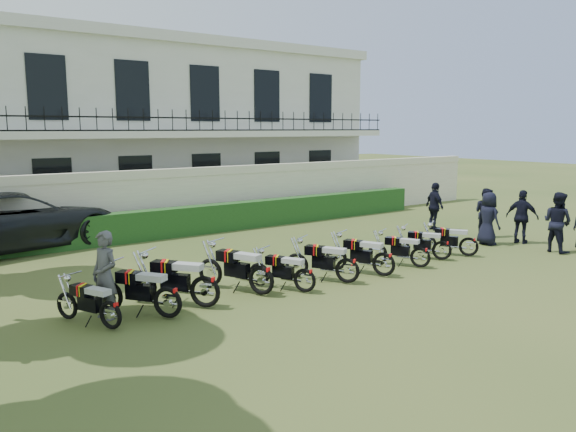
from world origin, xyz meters
name	(u,v)px	position (x,y,z in m)	size (l,w,h in m)	color
ground	(338,274)	(0.00, 0.00, 0.00)	(100.00, 100.00, 0.00)	#384F1F
perimeter_wall	(196,198)	(0.00, 8.00, 1.17)	(30.00, 0.35, 2.30)	#EEE5C8
hedge	(231,216)	(1.00, 7.20, 0.50)	(18.00, 0.60, 1.00)	#1D3F16
building	(134,128)	(0.00, 13.96, 3.71)	(20.40, 9.60, 7.40)	silver
motorcycle_0	(110,308)	(-6.11, -0.61, 0.43)	(0.85, 1.58, 0.93)	black
motorcycle_1	(168,295)	(-5.00, -0.66, 0.50)	(1.22, 1.68, 1.08)	black
motorcycle_2	(205,284)	(-4.10, -0.51, 0.53)	(1.41, 1.72, 1.16)	black
motorcycle_3	(261,273)	(-2.66, -0.44, 0.52)	(1.01, 1.94, 1.14)	black
motorcycle_4	(305,274)	(-1.74, -0.83, 0.44)	(0.90, 1.59, 0.95)	black
motorcycle_5	(348,264)	(-0.45, -0.84, 0.49)	(1.05, 1.72, 1.05)	black
motorcycle_6	(384,258)	(0.72, -0.90, 0.49)	(0.92, 1.80, 1.05)	black
motorcycle_7	(421,252)	(2.17, -0.84, 0.44)	(0.90, 1.58, 0.95)	black
motorcycle_8	(442,246)	(3.35, -0.60, 0.43)	(0.98, 1.51, 0.94)	black
motorcycle_9	(469,242)	(4.37, -0.75, 0.44)	(1.01, 1.53, 0.96)	black
suv	(13,221)	(-6.19, 8.04, 0.92)	(3.06, 6.63, 1.84)	black
inspector	(105,275)	(-5.95, 0.12, 0.88)	(0.64, 0.42, 1.75)	#535358
officer_1	(557,222)	(7.08, -1.89, 0.92)	(0.89, 0.69, 1.83)	black
officer_2	(522,217)	(7.40, -0.53, 0.88)	(1.03, 0.43, 1.75)	black
officer_3	(488,218)	(6.34, 0.00, 0.85)	(0.83, 0.54, 1.71)	black
officer_4	(485,213)	(7.40, 0.83, 0.85)	(0.82, 0.64, 1.70)	black
officer_5	(435,206)	(7.03, 2.73, 0.88)	(1.03, 0.43, 1.76)	black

